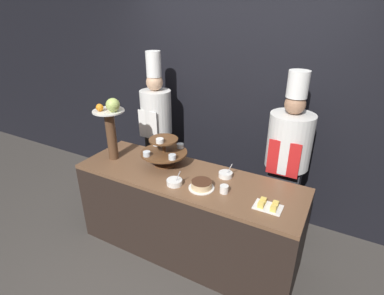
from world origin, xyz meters
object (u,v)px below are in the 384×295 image
at_px(fruit_pedestal, 111,122).
at_px(serving_bowl_far, 226,174).
at_px(tiered_stand, 164,151).
at_px(cake_round, 201,185).
at_px(chef_left, 157,125).
at_px(serving_bowl_near, 174,182).
at_px(chef_center_left, 287,156).
at_px(cup_white, 224,189).
at_px(cake_square_tray, 268,205).

bearing_deg(fruit_pedestal, serving_bowl_far, 10.17).
distance_m(tiered_stand, fruit_pedestal, 0.59).
height_order(cake_round, chef_left, chef_left).
bearing_deg(serving_bowl_near, chef_left, 132.38).
bearing_deg(serving_bowl_near, chef_center_left, 47.04).
bearing_deg(cup_white, tiered_stand, 166.34).
bearing_deg(chef_center_left, fruit_pedestal, -156.05).
relative_size(cup_white, chef_left, 0.04).
distance_m(fruit_pedestal, serving_bowl_near, 0.89).
height_order(serving_bowl_near, serving_bowl_far, serving_bowl_near).
xyz_separation_m(tiered_stand, cake_round, (0.51, -0.20, -0.12)).
bearing_deg(chef_left, fruit_pedestal, -93.16).
bearing_deg(fruit_pedestal, cup_white, -2.02).
relative_size(cake_round, serving_bowl_near, 1.49).
bearing_deg(cake_round, chef_left, 142.10).
xyz_separation_m(cup_white, serving_bowl_far, (-0.09, 0.25, -0.01)).
xyz_separation_m(tiered_stand, chef_center_left, (1.06, 0.57, -0.06)).
height_order(cup_white, chef_left, chef_left).
xyz_separation_m(tiered_stand, cake_square_tray, (1.09, -0.20, -0.14)).
relative_size(serving_bowl_near, chef_center_left, 0.08).
bearing_deg(cake_square_tray, serving_bowl_near, -175.63).
distance_m(cake_square_tray, chef_center_left, 0.78).
bearing_deg(chef_center_left, cake_square_tray, -87.33).
height_order(serving_bowl_near, chef_left, chef_left).
relative_size(fruit_pedestal, chef_left, 0.35).
bearing_deg(serving_bowl_near, tiered_stand, 136.72).
xyz_separation_m(cake_round, serving_bowl_far, (0.10, 0.28, -0.01)).
bearing_deg(chef_left, cake_square_tray, -26.13).
relative_size(fruit_pedestal, serving_bowl_near, 4.33).
height_order(chef_left, chef_center_left, chef_left).
bearing_deg(fruit_pedestal, cake_round, -4.17).
height_order(tiered_stand, serving_bowl_far, tiered_stand).
height_order(serving_bowl_far, chef_left, chef_left).
bearing_deg(cake_square_tray, chef_center_left, 92.67).
relative_size(fruit_pedestal, serving_bowl_far, 4.40).
relative_size(cup_white, serving_bowl_near, 0.48).
distance_m(cup_white, chef_left, 1.41).
distance_m(cake_square_tray, serving_bowl_near, 0.81).
height_order(cake_round, serving_bowl_far, serving_bowl_far).
height_order(cup_white, serving_bowl_far, serving_bowl_far).
relative_size(cake_round, serving_bowl_far, 1.52).
distance_m(cup_white, serving_bowl_near, 0.44).
distance_m(cake_round, cup_white, 0.20).
xyz_separation_m(cake_square_tray, chef_left, (-1.57, 0.77, 0.12)).
relative_size(cup_white, serving_bowl_far, 0.49).
bearing_deg(serving_bowl_near, cake_round, 13.83).
xyz_separation_m(fruit_pedestal, cake_square_tray, (1.61, -0.07, -0.38)).
height_order(tiered_stand, cake_square_tray, tiered_stand).
bearing_deg(tiered_stand, cup_white, -13.66).
distance_m(cake_round, serving_bowl_near, 0.24).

